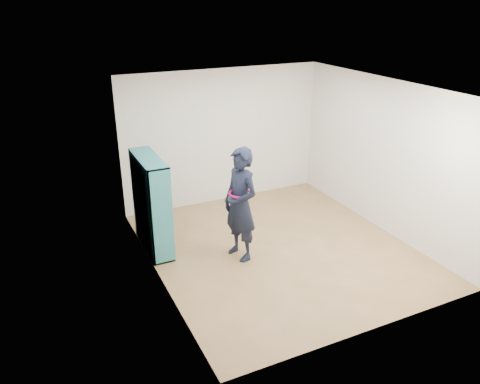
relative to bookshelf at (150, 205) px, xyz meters
name	(u,v)px	position (x,y,z in m)	size (l,w,h in m)	color
floor	(279,248)	(1.85, -0.92, -0.75)	(4.50, 4.50, 0.00)	olive
ceiling	(285,88)	(1.85, -0.92, 1.85)	(4.50, 4.50, 0.00)	white
wall_left	(154,196)	(-0.15, -0.92, 0.55)	(0.02, 4.50, 2.60)	silver
wall_right	(384,156)	(3.85, -0.92, 0.55)	(0.02, 4.50, 2.60)	silver
wall_back	(223,137)	(1.85, 1.33, 0.55)	(4.00, 0.02, 2.60)	silver
wall_front	(382,238)	(1.85, -3.17, 0.55)	(4.00, 0.02, 2.60)	silver
bookshelf	(150,205)	(0.00, 0.00, 0.00)	(0.34, 1.16, 1.55)	teal
person	(241,204)	(1.18, -0.87, 0.14)	(0.57, 0.74, 1.79)	black
smartphone	(230,198)	(1.02, -0.82, 0.26)	(0.03, 0.10, 0.13)	silver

